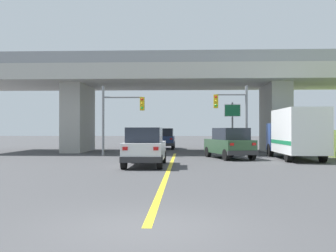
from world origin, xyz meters
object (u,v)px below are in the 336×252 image
Objects in this scene: suv_crossing at (229,143)px; highway_sign at (232,117)px; suv_lead at (145,147)px; sedan_oncoming at (165,139)px; traffic_signal_nearside at (235,112)px; box_truck at (296,133)px; traffic_signal_farside at (118,112)px.

suv_crossing is 6.75m from highway_sign.
highway_sign reaches higher than suv_lead.
sedan_oncoming is 12.51m from traffic_signal_nearside.
suv_lead is at bearing -116.61° from highway_sign.
box_truck is 16.48m from sedan_oncoming.
traffic_signal_farside is at bearing -154.71° from highway_sign.
box_truck is 1.52× the size of sedan_oncoming.
suv_crossing is 0.68× the size of box_truck.
traffic_signal_nearside is at bearing -1.51° from traffic_signal_farside.
highway_sign is at bearing 63.39° from suv_lead.
traffic_signal_farside is at bearing 109.38° from suv_lead.
traffic_signal_farside reaches higher than box_truck.
sedan_oncoming is (-9.02, 13.78, -0.66)m from box_truck.
box_truck is at bearing -38.23° from traffic_signal_nearside.
suv_lead is at bearing -148.06° from suv_crossing.
suv_crossing is 1.03× the size of sedan_oncoming.
suv_lead is 0.94× the size of traffic_signal_nearside.
suv_lead is 0.93× the size of traffic_signal_farside.
suv_lead is at bearing -90.38° from sedan_oncoming.
traffic_signal_nearside is (-3.51, 2.76, 1.50)m from box_truck.
suv_crossing is (5.02, 5.54, -0.00)m from suv_lead.
suv_crossing is at bearing -98.59° from highway_sign.
highway_sign is (-3.16, 7.11, 1.29)m from box_truck.
traffic_signal_farside is at bearing 147.77° from suv_crossing.
sedan_oncoming is at bearing 94.59° from suv_crossing.
sedan_oncoming is (0.12, 18.61, -0.00)m from suv_lead.
suv_crossing is 0.96× the size of traffic_signal_farside.
box_truck is at bearing 27.86° from suv_lead.
traffic_signal_farside is at bearing -104.90° from sedan_oncoming.
suv_crossing is 4.24m from box_truck.
traffic_signal_farside is (-8.38, 0.22, -0.01)m from traffic_signal_nearside.
sedan_oncoming is at bearing 123.19° from box_truck.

